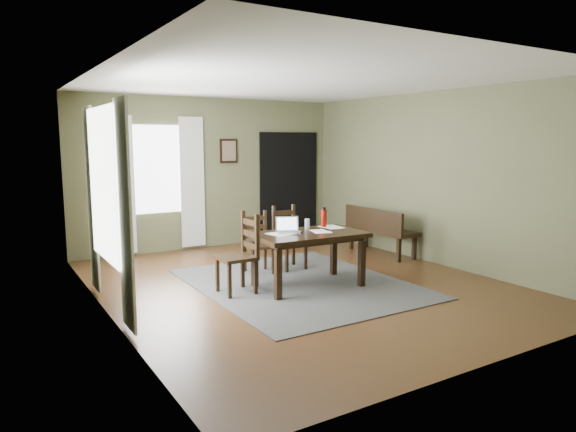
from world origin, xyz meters
TOP-DOWN VIEW (x-y plane):
  - ground at (0.00, 0.00)m, footprint 5.00×6.00m
  - room_shell at (0.00, 0.00)m, footprint 5.02×6.02m
  - rug at (0.00, 0.00)m, footprint 2.60×3.20m
  - dining_table at (0.03, -0.17)m, footprint 1.49×0.94m
  - chair_end at (-0.86, 0.06)m, footprint 0.45×0.45m
  - chair_back_left at (-0.19, 0.84)m, footprint 0.44×0.44m
  - chair_back_right at (0.33, 0.83)m, footprint 0.42×0.43m
  - bench at (2.15, 0.85)m, footprint 0.46×1.42m
  - laptop at (-0.22, -0.04)m, footprint 0.38×0.35m
  - computer_mouse at (-0.11, -0.14)m, footprint 0.09×0.11m
  - tv_remote at (0.34, -0.13)m, footprint 0.06×0.16m
  - drinking_glass at (0.16, 0.06)m, footprint 0.07×0.07m
  - water_bottle at (0.47, 0.10)m, footprint 0.10×0.10m
  - paper_a at (-0.36, -0.08)m, footprint 0.29×0.35m
  - paper_b at (0.22, -0.18)m, footprint 0.31×0.36m
  - paper_d at (0.54, 0.02)m, footprint 0.26×0.34m
  - window_left at (-2.47, 0.20)m, footprint 0.01×1.30m
  - window_back at (-1.00, 2.97)m, footprint 1.00×0.01m
  - curtain_left_near at (-2.44, -0.62)m, footprint 0.03×0.48m
  - curtain_left_far at (-2.44, 1.02)m, footprint 0.03×0.48m
  - curtain_back_left at (-1.62, 2.94)m, footprint 0.44×0.03m
  - curtain_back_right at (-0.38, 2.94)m, footprint 0.44×0.03m
  - framed_picture at (0.35, 2.97)m, footprint 0.34×0.03m
  - doorway_back at (1.65, 2.97)m, footprint 1.30×0.03m

SIDE VIEW (x-z plane):
  - ground at x=0.00m, z-range -0.01..0.00m
  - rug at x=0.00m, z-range 0.00..0.01m
  - chair_back_left at x=-0.19m, z-range -0.01..0.89m
  - chair_back_right at x=0.33m, z-range -0.01..0.94m
  - bench at x=2.15m, z-range 0.08..0.88m
  - chair_end at x=-0.86m, z-range -0.01..1.01m
  - dining_table at x=0.03m, z-range 0.28..1.01m
  - paper_b at x=0.22m, z-range 0.74..0.74m
  - paper_a at x=-0.36m, z-range 0.74..0.74m
  - paper_d at x=0.54m, z-range 0.74..0.74m
  - tv_remote at x=0.34m, z-range 0.74..0.75m
  - computer_mouse at x=-0.11m, z-range 0.74..0.77m
  - laptop at x=-0.22m, z-range 0.68..0.90m
  - drinking_glass at x=0.16m, z-range 0.74..0.88m
  - water_bottle at x=0.47m, z-range 0.72..1.00m
  - doorway_back at x=1.65m, z-range 0.00..2.10m
  - curtain_left_near at x=-2.44m, z-range 0.05..2.35m
  - curtain_left_far at x=-2.44m, z-range 0.05..2.35m
  - curtain_back_left at x=-1.62m, z-range 0.05..2.35m
  - curtain_back_right at x=-0.38m, z-range 0.05..2.35m
  - window_left at x=-2.47m, z-range 0.60..2.30m
  - window_back at x=-1.00m, z-range 0.70..2.20m
  - framed_picture at x=0.35m, z-range 1.53..1.97m
  - room_shell at x=0.00m, z-range 0.45..3.16m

